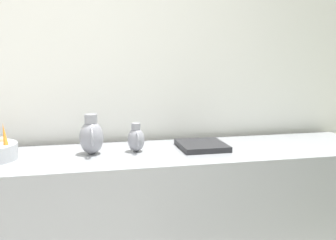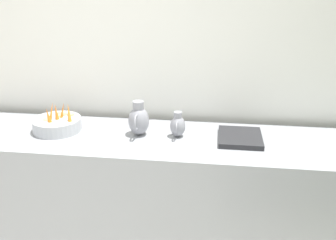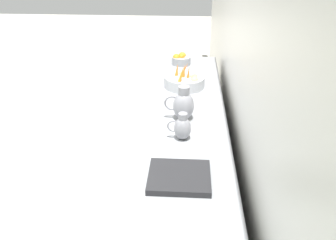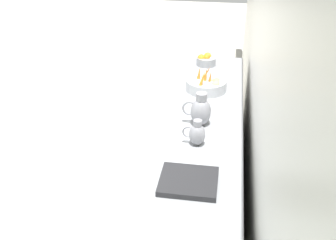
# 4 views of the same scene
# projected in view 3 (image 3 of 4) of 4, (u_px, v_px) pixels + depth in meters

# --- Properties ---
(ground_plane) EXTENTS (15.88, 15.88, 0.00)m
(ground_plane) POSITION_uv_depth(u_px,v_px,m) (9.00, 201.00, 3.16)
(ground_plane) COLOR #B7B2A5
(tile_wall_left) EXTENTS (0.10, 8.89, 3.00)m
(tile_wall_left) POSITION_uv_depth(u_px,v_px,m) (273.00, 79.00, 1.67)
(tile_wall_left) COLOR white
(tile_wall_left) RESTS_ON ground_plane
(prep_counter) EXTENTS (0.71, 3.38, 0.90)m
(prep_counter) POSITION_uv_depth(u_px,v_px,m) (176.00, 187.00, 2.63)
(prep_counter) COLOR gray
(prep_counter) RESTS_ON ground_plane
(vegetable_colander) EXTENTS (0.35, 0.35, 0.22)m
(vegetable_colander) POSITION_uv_depth(u_px,v_px,m) (185.00, 81.00, 3.13)
(vegetable_colander) COLOR #ADAFB5
(vegetable_colander) RESTS_ON prep_counter
(orange_bowl) EXTENTS (0.19, 0.19, 0.11)m
(orange_bowl) POSITION_uv_depth(u_px,v_px,m) (181.00, 59.00, 3.67)
(orange_bowl) COLOR gray
(orange_bowl) RESTS_ON prep_counter
(metal_pitcher_tall) EXTENTS (0.21, 0.15, 0.25)m
(metal_pitcher_tall) POSITION_uv_depth(u_px,v_px,m) (183.00, 105.00, 2.56)
(metal_pitcher_tall) COLOR gray
(metal_pitcher_tall) RESTS_ON prep_counter
(metal_pitcher_short) EXTENTS (0.16, 0.11, 0.19)m
(metal_pitcher_short) POSITION_uv_depth(u_px,v_px,m) (182.00, 127.00, 2.32)
(metal_pitcher_short) COLOR gray
(metal_pitcher_short) RESTS_ON prep_counter
(counter_sink_basin) EXTENTS (0.34, 0.30, 0.04)m
(counter_sink_basin) POSITION_uv_depth(u_px,v_px,m) (179.00, 177.00, 1.96)
(counter_sink_basin) COLOR #232326
(counter_sink_basin) RESTS_ON prep_counter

